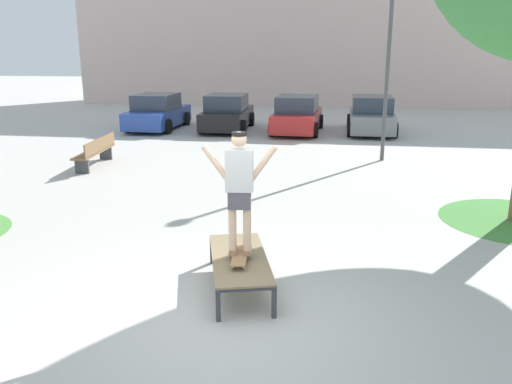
# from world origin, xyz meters

# --- Properties ---
(ground_plane) EXTENTS (120.00, 120.00, 0.00)m
(ground_plane) POSITION_xyz_m (0.00, 0.00, 0.00)
(ground_plane) COLOR #B7B5AD
(building_facade) EXTENTS (30.71, 4.00, 10.63)m
(building_facade) POSITION_xyz_m (0.49, 27.66, 5.32)
(building_facade) COLOR beige
(building_facade) RESTS_ON ground
(skate_box) EXTENTS (1.26, 2.04, 0.46)m
(skate_box) POSITION_xyz_m (0.03, 0.94, 0.41)
(skate_box) COLOR #38383D
(skate_box) RESTS_ON ground
(skateboard) EXTENTS (0.28, 0.82, 0.09)m
(skateboard) POSITION_xyz_m (0.06, 0.82, 0.54)
(skateboard) COLOR #9E754C
(skateboard) RESTS_ON skate_box
(skater) EXTENTS (1.00, 0.31, 1.69)m
(skater) POSITION_xyz_m (0.06, 0.82, 1.53)
(skater) COLOR beige
(skater) RESTS_ON skateboard
(car_blue) EXTENTS (1.94, 4.21, 1.50)m
(car_blue) POSITION_xyz_m (-6.33, 15.61, 0.69)
(car_blue) COLOR #28479E
(car_blue) RESTS_ON ground
(car_black) EXTENTS (2.02, 4.25, 1.50)m
(car_black) POSITION_xyz_m (-3.33, 15.84, 0.69)
(car_black) COLOR black
(car_black) RESTS_ON ground
(car_red) EXTENTS (2.05, 4.26, 1.50)m
(car_red) POSITION_xyz_m (-0.33, 15.59, 0.69)
(car_red) COLOR red
(car_red) RESTS_ON ground
(car_grey) EXTENTS (1.95, 4.21, 1.50)m
(car_grey) POSITION_xyz_m (2.67, 15.97, 0.69)
(car_grey) COLOR slate
(car_grey) RESTS_ON ground
(park_bench) EXTENTS (0.68, 2.43, 0.83)m
(park_bench) POSITION_xyz_m (-5.60, 8.17, 0.45)
(park_bench) COLOR brown
(park_bench) RESTS_ON ground
(light_post) EXTENTS (0.36, 0.36, 5.83)m
(light_post) POSITION_xyz_m (2.70, 10.33, 3.83)
(light_post) COLOR #4C4C51
(light_post) RESTS_ON ground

